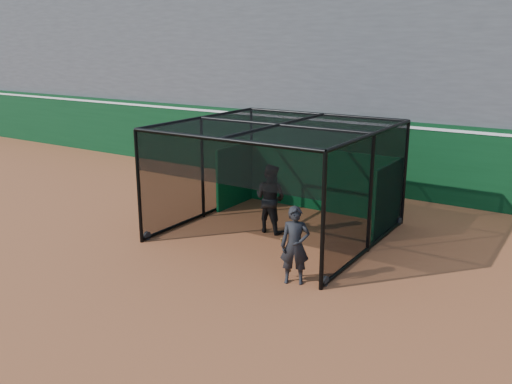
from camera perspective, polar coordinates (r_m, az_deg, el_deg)
The scene contains 6 objects.
ground at distance 12.44m, azimuth -6.74°, elevation -8.01°, with size 120.00×120.00×0.00m, color #97502C.
outfield_wall at distance 19.09m, azimuth 9.63°, elevation 4.19°, with size 50.00×0.50×2.50m.
grandstand at distance 22.26m, azimuth 14.02°, elevation 13.80°, with size 50.00×7.85×8.95m.
batting_cage at distance 14.24m, azimuth 2.42°, elevation 1.27°, with size 5.18×5.18×2.90m.
batter at distance 14.43m, azimuth 1.51°, elevation -0.67°, with size 0.90×0.70×1.85m, color black.
on_deck_player at distance 11.39m, azimuth 4.12°, elevation -5.64°, with size 0.73×0.63×1.68m.
Camera 1 is at (7.38, -8.72, 4.91)m, focal length 38.00 mm.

